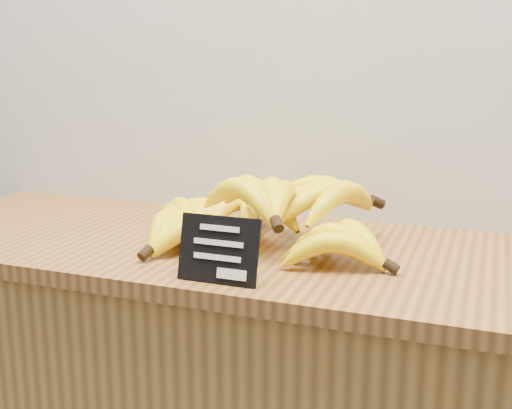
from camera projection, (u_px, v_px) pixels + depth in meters
name	position (u px, v px, depth m)	size (l,w,h in m)	color
counter_top	(265.00, 252.00, 1.23)	(1.57, 0.54, 0.03)	#92602D
chalkboard_sign	(218.00, 250.00, 1.01)	(0.13, 0.01, 0.11)	black
banana_pile	(259.00, 215.00, 1.22)	(0.53, 0.41, 0.13)	#FFE70A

